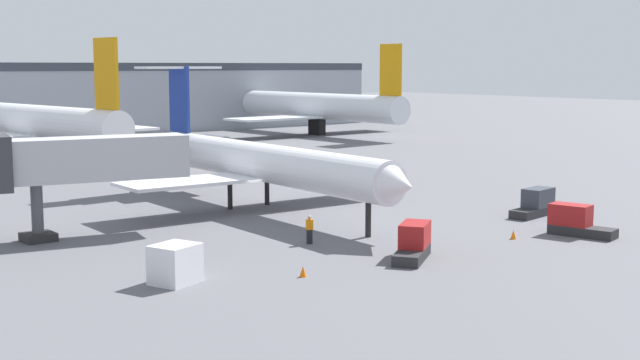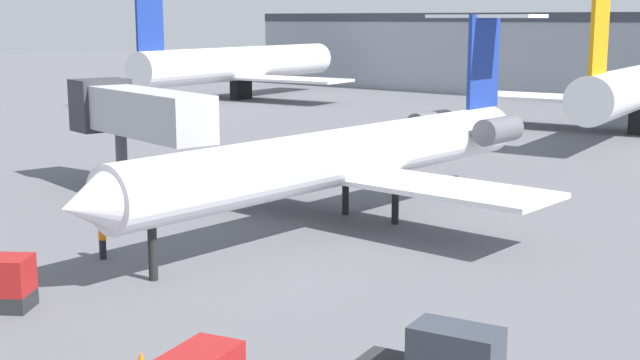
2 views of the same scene
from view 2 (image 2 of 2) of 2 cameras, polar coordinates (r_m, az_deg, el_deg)
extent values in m
cube|color=#5B5B60|center=(42.67, 0.34, -3.08)|extent=(400.00, 400.00, 0.10)
cylinder|color=white|center=(41.81, 1.68, 1.60)|extent=(3.40, 27.69, 2.74)
cone|color=white|center=(32.06, -15.13, -1.57)|extent=(2.66, 2.26, 2.61)
cone|color=white|center=(53.89, 11.67, 3.43)|extent=(2.39, 2.65, 2.33)
cube|color=white|center=(39.62, 8.78, -0.61)|extent=(9.50, 4.62, 0.24)
cube|color=white|center=(46.34, -2.82, 1.15)|extent=(9.50, 4.62, 0.24)
cylinder|color=#595960|center=(49.37, 11.75, 3.25)|extent=(1.58, 3.23, 1.50)
cylinder|color=#595960|center=(51.72, 7.36, 3.71)|extent=(1.58, 3.23, 1.50)
cube|color=navy|center=(51.90, 10.80, 7.73)|extent=(0.32, 3.20, 5.44)
cube|color=white|center=(51.84, 10.90, 10.63)|extent=(6.86, 2.56, 0.20)
cylinder|color=black|center=(34.22, -11.04, -4.83)|extent=(0.36, 0.36, 2.13)
cylinder|color=black|center=(42.86, 5.02, -1.53)|extent=(0.36, 0.36, 2.13)
cylinder|color=black|center=(44.77, 1.71, -0.96)|extent=(0.36, 0.36, 2.13)
cube|color=#ADADB2|center=(50.33, -11.65, 4.41)|extent=(12.34, 4.93, 2.60)
cube|color=#333338|center=(55.37, -14.35, 4.86)|extent=(2.98, 3.61, 3.20)
cylinder|color=#4C4C51|center=(53.40, -13.02, 1.41)|extent=(0.70, 0.70, 3.49)
cube|color=#262626|center=(53.66, -12.95, -0.17)|extent=(1.80, 1.80, 0.50)
cube|color=black|center=(37.84, -14.22, -4.47)|extent=(0.39, 0.35, 0.85)
cube|color=orange|center=(37.66, -14.27, -3.40)|extent=(0.47, 0.40, 0.60)
sphere|color=tan|center=(37.56, -14.30, -2.78)|extent=(0.24, 0.24, 0.24)
cube|color=#333842|center=(24.00, 9.00, -11.10)|extent=(2.61, 1.79, 1.30)
cone|color=orange|center=(26.18, -11.79, -11.60)|extent=(0.36, 0.36, 0.55)
cylinder|color=white|center=(109.33, -5.29, 7.70)|extent=(8.12, 35.88, 4.16)
cube|color=navy|center=(97.30, -11.25, 10.47)|extent=(0.75, 4.01, 7.00)
cube|color=white|center=(109.43, -5.28, 6.82)|extent=(30.42, 9.31, 0.30)
cube|color=black|center=(109.55, -5.26, 5.99)|extent=(1.20, 2.80, 2.40)
cube|color=orange|center=(65.87, 18.09, 9.73)|extent=(0.81, 4.01, 7.00)
cube|color=black|center=(81.54, 20.49, 3.75)|extent=(1.20, 2.80, 2.40)
camera|label=1|loc=(61.87, -67.42, 4.40)|focal=47.78mm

